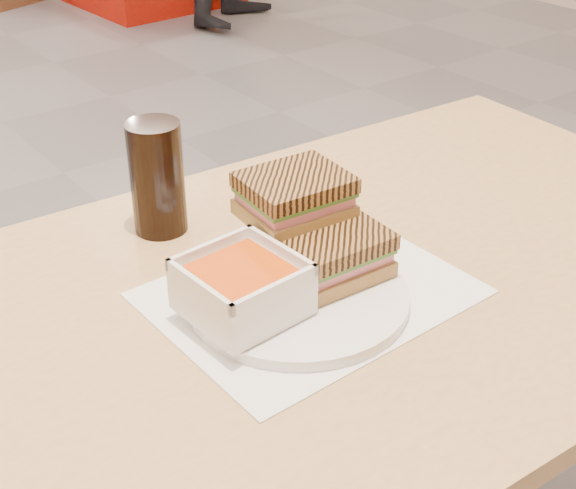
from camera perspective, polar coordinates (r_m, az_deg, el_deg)
main_table at (r=1.04m, az=3.54°, el=-7.40°), size 1.24×0.77×0.75m
tray_liner at (r=0.94m, az=1.58°, el=-3.50°), size 0.36×0.28×0.00m
plate at (r=0.92m, az=0.71°, el=-3.71°), size 0.26×0.26×0.01m
soup_bowl at (r=0.87m, az=-3.31°, el=-3.21°), size 0.12×0.12×0.06m
panini_lower at (r=0.94m, az=3.06°, el=-0.58°), size 0.13×0.11×0.06m
panini_upper at (r=0.95m, az=0.48°, el=3.50°), size 0.13×0.11×0.05m
cola_glass at (r=1.05m, az=-9.38°, el=4.74°), size 0.07×0.07×0.15m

